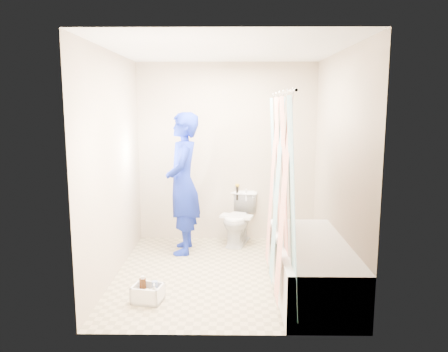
{
  "coord_description": "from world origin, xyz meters",
  "views": [
    {
      "loc": [
        0.04,
        -4.58,
        1.85
      ],
      "look_at": [
        -0.03,
        0.34,
        1.04
      ],
      "focal_mm": 35.0,
      "sensor_mm": 36.0,
      "label": 1
    }
  ],
  "objects_px": {
    "toilet": "(239,219)",
    "plumber": "(183,184)",
    "cleaning_caddy": "(149,294)",
    "bathtub": "(311,265)"
  },
  "relations": [
    {
      "from": "bathtub",
      "to": "toilet",
      "type": "height_order",
      "value": "toilet"
    },
    {
      "from": "bathtub",
      "to": "cleaning_caddy",
      "type": "xyz_separation_m",
      "value": [
        -1.57,
        -0.28,
        -0.19
      ]
    },
    {
      "from": "plumber",
      "to": "cleaning_caddy",
      "type": "xyz_separation_m",
      "value": [
        -0.18,
        -1.45,
        -0.8
      ]
    },
    {
      "from": "toilet",
      "to": "plumber",
      "type": "bearing_deg",
      "value": -137.34
    },
    {
      "from": "bathtub",
      "to": "plumber",
      "type": "relative_size",
      "value": 1.0
    },
    {
      "from": "toilet",
      "to": "plumber",
      "type": "height_order",
      "value": "plumber"
    },
    {
      "from": "bathtub",
      "to": "toilet",
      "type": "relative_size",
      "value": 2.58
    },
    {
      "from": "bathtub",
      "to": "toilet",
      "type": "xyz_separation_m",
      "value": [
        -0.69,
        1.51,
        0.07
      ]
    },
    {
      "from": "toilet",
      "to": "cleaning_caddy",
      "type": "bearing_deg",
      "value": -99.69
    },
    {
      "from": "toilet",
      "to": "plumber",
      "type": "xyz_separation_m",
      "value": [
        -0.7,
        -0.34,
        0.54
      ]
    }
  ]
}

